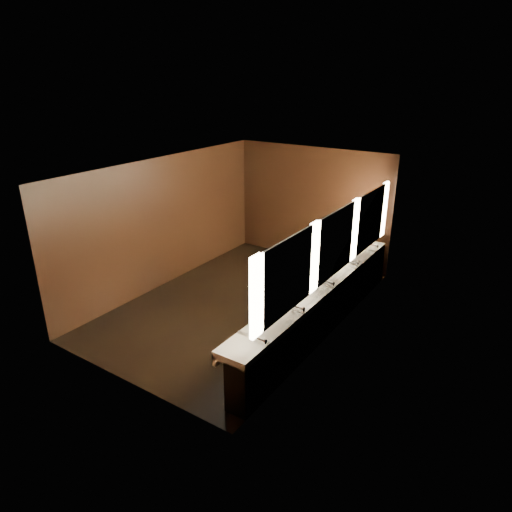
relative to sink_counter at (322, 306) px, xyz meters
The scene contains 10 objects.
floor 1.86m from the sink_counter, behind, with size 6.00×6.00×0.00m, color black.
ceiling 2.92m from the sink_counter, behind, with size 4.00×6.00×0.02m, color #2D2D2B.
wall_back 3.61m from the sink_counter, 120.87° to the left, with size 4.00×0.02×2.80m, color black.
wall_front 3.61m from the sink_counter, 120.87° to the right, with size 4.00×0.02×2.80m, color black.
wall_left 3.90m from the sink_counter, behind, with size 0.02×6.00×2.80m, color black.
wall_right 0.93m from the sink_counter, ahead, with size 0.02×6.00×2.80m, color black.
sink_counter is the anchor object (origin of this frame).
mirror_band 1.27m from the sink_counter, ahead, with size 0.06×5.03×1.15m.
person 1.02m from the sink_counter, 136.29° to the right, with size 0.58×0.38×1.58m, color #89BACD.
trash_bin 0.86m from the sink_counter, 105.20° to the right, with size 0.35×0.35×0.54m, color black.
Camera 1 is at (4.84, -6.70, 4.41)m, focal length 32.00 mm.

